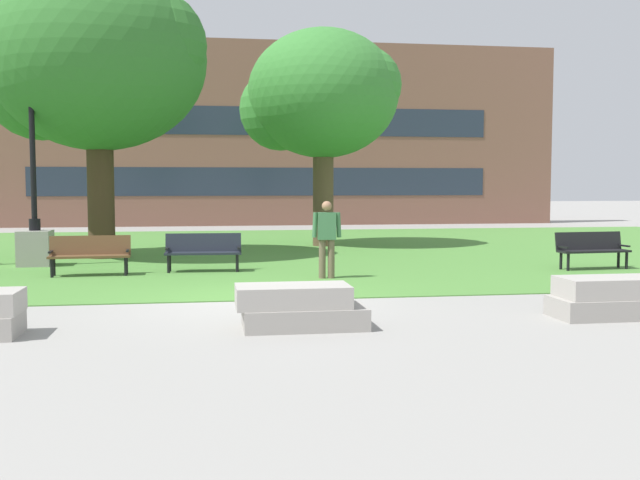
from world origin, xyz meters
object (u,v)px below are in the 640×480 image
at_px(concrete_block_left, 299,308).
at_px(person_bystander_near_lawn, 327,235).
at_px(park_bench_near_left, 203,250).
at_px(concrete_block_right, 611,298).
at_px(park_bench_near_right, 592,248).
at_px(park_bench_far_left, 90,253).
at_px(lamp_post_center, 35,224).

height_order(concrete_block_left, person_bystander_near_lawn, person_bystander_near_lawn).
bearing_deg(park_bench_near_left, concrete_block_right, -48.29).
xyz_separation_m(concrete_block_right, park_bench_near_right, (3.08, 6.18, 0.23)).
bearing_deg(park_bench_far_left, park_bench_near_right, -2.68).
bearing_deg(person_bystander_near_lawn, park_bench_near_left, 146.80).
distance_m(park_bench_near_right, person_bystander_near_lawn, 6.80).
bearing_deg(park_bench_near_right, park_bench_near_left, 174.21).
relative_size(concrete_block_right, park_bench_far_left, 0.99).
height_order(concrete_block_right, park_bench_near_right, park_bench_near_right).
height_order(park_bench_near_right, person_bystander_near_lawn, person_bystander_near_lawn).
bearing_deg(concrete_block_left, park_bench_near_right, 38.03).
relative_size(concrete_block_left, concrete_block_right, 1.06).
relative_size(concrete_block_left, park_bench_far_left, 1.04).
bearing_deg(concrete_block_left, concrete_block_right, 1.47).
height_order(concrete_block_left, park_bench_far_left, park_bench_far_left).
distance_m(concrete_block_left, park_bench_far_left, 7.92).
bearing_deg(park_bench_near_right, lamp_post_center, 168.28).
distance_m(lamp_post_center, person_bystander_near_lawn, 7.83).
distance_m(concrete_block_left, park_bench_near_right, 10.24).
relative_size(concrete_block_right, person_bystander_near_lawn, 1.05).
xyz_separation_m(park_bench_far_left, person_bystander_near_lawn, (5.26, -1.37, 0.44)).
xyz_separation_m(park_bench_near_right, person_bystander_near_lawn, (-6.74, -0.81, 0.44)).
bearing_deg(park_bench_far_left, concrete_block_left, -60.19).
relative_size(park_bench_near_right, park_bench_far_left, 1.01).
relative_size(concrete_block_right, lamp_post_center, 0.34).
bearing_deg(park_bench_far_left, lamp_post_center, 126.32).
bearing_deg(person_bystander_near_lawn, lamp_post_center, 152.27).
xyz_separation_m(lamp_post_center, person_bystander_near_lawn, (6.93, -3.64, -0.11)).
height_order(concrete_block_right, park_bench_far_left, park_bench_far_left).
distance_m(concrete_block_right, park_bench_near_right, 6.91).
bearing_deg(concrete_block_right, park_bench_near_left, 131.71).
relative_size(park_bench_near_left, person_bystander_near_lawn, 1.06).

